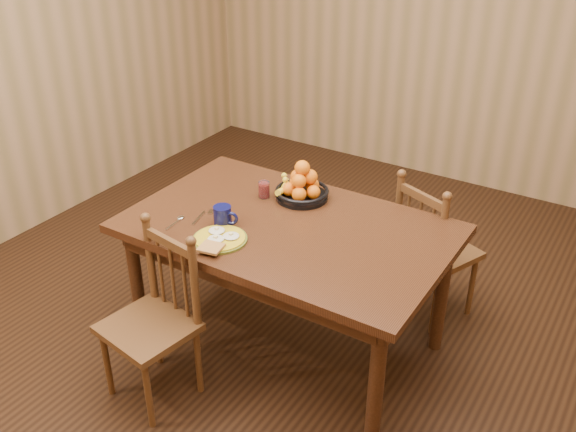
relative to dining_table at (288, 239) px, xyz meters
The scene contains 10 objects.
room 0.68m from the dining_table, ahead, with size 4.52×5.02×2.72m.
dining_table is the anchor object (origin of this frame).
chair_far 0.89m from the dining_table, 51.45° to the left, with size 0.51×0.50×0.87m.
chair_near 0.77m from the dining_table, 119.02° to the right, with size 0.45×0.43×0.87m.
breakfast_plate 0.37m from the dining_table, 122.36° to the right, with size 0.26×0.30×0.04m.
fork 0.45m from the dining_table, 158.87° to the right, with size 0.05×0.18×0.00m.
spoon 0.56m from the dining_table, 152.26° to the right, with size 0.04×0.16×0.01m.
coffee_mug 0.35m from the dining_table, 148.08° to the right, with size 0.13×0.09×0.10m.
juice_glass 0.35m from the dining_table, 145.33° to the left, with size 0.06×0.06×0.09m.
fruit_bowl 0.34m from the dining_table, 108.36° to the left, with size 0.32×0.29×0.22m.
Camera 1 is at (1.47, -2.34, 2.34)m, focal length 40.00 mm.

